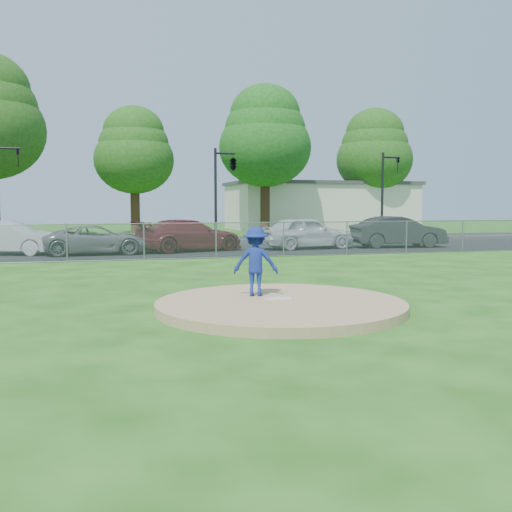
# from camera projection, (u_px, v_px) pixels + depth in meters

# --- Properties ---
(ground) EXTENTS (120.00, 120.00, 0.00)m
(ground) POSITION_uv_depth(u_px,v_px,m) (201.00, 264.00, 21.94)
(ground) COLOR #1D5312
(ground) RESTS_ON ground
(pitchers_mound) EXTENTS (5.40, 5.40, 0.20)m
(pitchers_mound) POSITION_uv_depth(u_px,v_px,m) (280.00, 305.00, 12.33)
(pitchers_mound) COLOR tan
(pitchers_mound) RESTS_ON ground
(pitching_rubber) EXTENTS (0.60, 0.15, 0.04)m
(pitching_rubber) POSITION_uv_depth(u_px,v_px,m) (278.00, 298.00, 12.51)
(pitching_rubber) COLOR white
(pitching_rubber) RESTS_ON pitchers_mound
(chain_link_fence) EXTENTS (40.00, 0.06, 1.50)m
(chain_link_fence) POSITION_uv_depth(u_px,v_px,m) (193.00, 241.00, 23.79)
(chain_link_fence) COLOR gray
(chain_link_fence) RESTS_ON ground
(parking_lot) EXTENTS (50.00, 8.00, 0.01)m
(parking_lot) POSITION_uv_depth(u_px,v_px,m) (178.00, 250.00, 28.18)
(parking_lot) COLOR black
(parking_lot) RESTS_ON ground
(street) EXTENTS (60.00, 7.00, 0.01)m
(street) POSITION_uv_depth(u_px,v_px,m) (162.00, 241.00, 35.38)
(street) COLOR #232325
(street) RESTS_ON ground
(commercial_building) EXTENTS (16.40, 9.40, 4.30)m
(commercial_building) POSITION_uv_depth(u_px,v_px,m) (319.00, 205.00, 52.86)
(commercial_building) COLOR beige
(commercial_building) RESTS_ON ground
(tree_center) EXTENTS (6.16, 6.16, 9.84)m
(tree_center) POSITION_uv_depth(u_px,v_px,m) (134.00, 150.00, 44.13)
(tree_center) COLOR #3C2215
(tree_center) RESTS_ON ground
(tree_right) EXTENTS (7.28, 7.28, 11.63)m
(tree_right) POSITION_uv_depth(u_px,v_px,m) (265.00, 136.00, 44.75)
(tree_right) COLOR #351E13
(tree_right) RESTS_ON ground
(tree_far_right) EXTENTS (6.72, 6.72, 10.74)m
(tree_far_right) POSITION_uv_depth(u_px,v_px,m) (374.00, 150.00, 50.59)
(tree_far_right) COLOR #342213
(tree_far_right) RESTS_ON ground
(traffic_signal_left) EXTENTS (1.28, 0.20, 5.60)m
(traffic_signal_left) POSITION_uv_depth(u_px,v_px,m) (2.00, 184.00, 30.84)
(traffic_signal_left) COLOR black
(traffic_signal_left) RESTS_ON ground
(traffic_signal_center) EXTENTS (1.42, 2.48, 5.60)m
(traffic_signal_center) POSITION_uv_depth(u_px,v_px,m) (231.00, 165.00, 34.09)
(traffic_signal_center) COLOR black
(traffic_signal_center) RESTS_ON ground
(traffic_signal_right) EXTENTS (1.28, 0.20, 5.60)m
(traffic_signal_right) POSITION_uv_depth(u_px,v_px,m) (386.00, 187.00, 36.92)
(traffic_signal_right) COLOR black
(traffic_signal_right) RESTS_ON ground
(pitcher) EXTENTS (1.15, 0.88, 1.57)m
(pitcher) POSITION_uv_depth(u_px,v_px,m) (256.00, 261.00, 12.97)
(pitcher) COLOR navy
(pitcher) RESTS_ON pitchers_mound
(traffic_cone) EXTENTS (0.32, 0.32, 0.62)m
(traffic_cone) POSITION_uv_depth(u_px,v_px,m) (69.00, 247.00, 26.06)
(traffic_cone) COLOR orange
(traffic_cone) RESTS_ON parking_lot
(parked_car_white) EXTENTS (4.89, 2.98, 1.52)m
(parked_car_white) POSITION_uv_depth(u_px,v_px,m) (9.00, 238.00, 25.71)
(parked_car_white) COLOR silver
(parked_car_white) RESTS_ON parking_lot
(parked_car_gray) EXTENTS (4.78, 2.27, 1.32)m
(parked_car_gray) POSITION_uv_depth(u_px,v_px,m) (98.00, 240.00, 25.90)
(parked_car_gray) COLOR slate
(parked_car_gray) RESTS_ON parking_lot
(parked_car_darkred) EXTENTS (5.69, 3.58, 1.54)m
(parked_car_darkred) POSITION_uv_depth(u_px,v_px,m) (189.00, 235.00, 27.60)
(parked_car_darkred) COLOR maroon
(parked_car_darkred) RESTS_ON parking_lot
(parked_car_pearl) EXTENTS (5.06, 2.48, 1.66)m
(parked_car_pearl) POSITION_uv_depth(u_px,v_px,m) (306.00, 232.00, 29.17)
(parked_car_pearl) COLOR silver
(parked_car_pearl) RESTS_ON parking_lot
(parked_car_charcoal) EXTENTS (5.09, 2.19, 1.63)m
(parked_car_charcoal) POSITION_uv_depth(u_px,v_px,m) (398.00, 232.00, 30.22)
(parked_car_charcoal) COLOR #29292C
(parked_car_charcoal) RESTS_ON parking_lot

